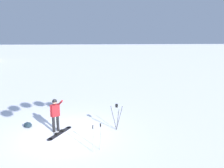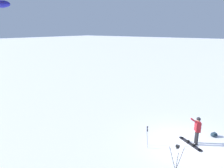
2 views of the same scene
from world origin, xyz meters
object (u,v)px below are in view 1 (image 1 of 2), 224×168
at_px(snowboarder, 55,112).
at_px(snowboard, 60,133).
at_px(ski_poles, 97,134).
at_px(gear_bag_large, 28,125).
at_px(camera_tripod, 117,112).

height_order(snowboarder, snowboard, snowboarder).
bearing_deg(snowboarder, ski_poles, 132.24).
bearing_deg(ski_poles, gear_bag_large, -38.96).
height_order(snowboarder, ski_poles, snowboarder).
xyz_separation_m(snowboard, gear_bag_large, (1.76, -0.92, 0.10)).
bearing_deg(camera_tripod, snowboard, 3.10).
height_order(snowboard, ski_poles, ski_poles).
bearing_deg(ski_poles, camera_tripod, -117.31).
distance_m(gear_bag_large, ski_poles, 4.58).
distance_m(snowboarder, camera_tripod, 3.05).
relative_size(camera_tripod, ski_poles, 1.15).
height_order(camera_tripod, ski_poles, camera_tripod).
distance_m(snowboarder, ski_poles, 2.95).
distance_m(gear_bag_large, camera_tripod, 4.74).
bearing_deg(gear_bag_large, ski_poles, 141.04).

